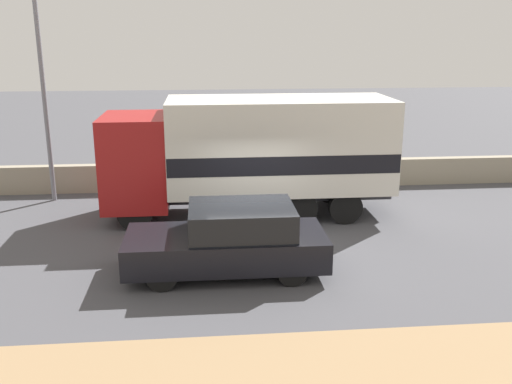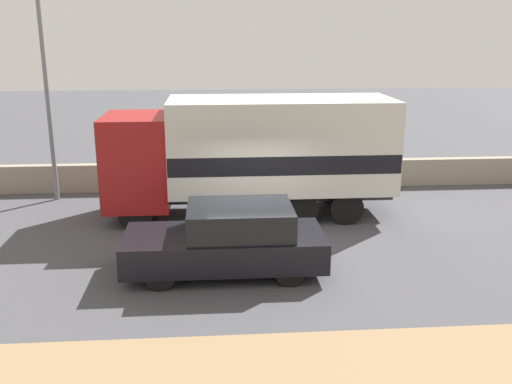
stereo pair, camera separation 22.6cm
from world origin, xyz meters
name	(u,v)px [view 1 (the left image)]	position (x,y,z in m)	size (l,w,h in m)	color
ground_plane	(261,255)	(0.00, 0.00, 0.00)	(80.00, 80.00, 0.00)	#47474C
stone_wall_backdrop	(243,175)	(0.00, 6.03, 0.45)	(60.00, 0.35, 0.91)	gray
street_lamp	(41,63)	(-5.99, 5.15, 4.22)	(0.56, 0.28, 7.34)	slate
box_truck	(255,151)	(0.14, 3.15, 1.87)	(8.00, 2.58, 3.33)	maroon
car_hatchback	(230,240)	(-0.76, -0.91, 0.75)	(4.33, 1.86, 1.51)	black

